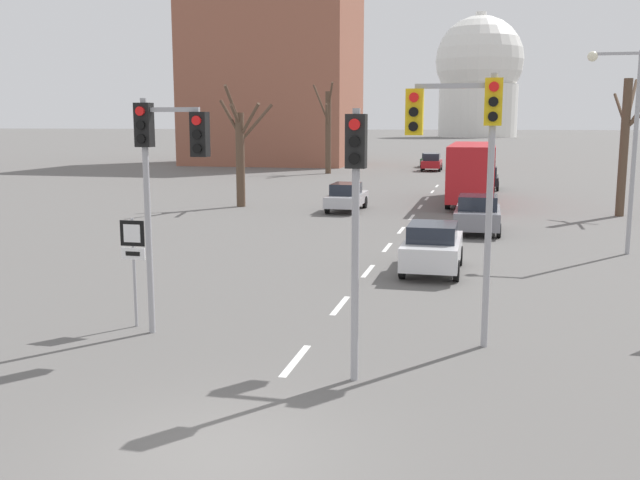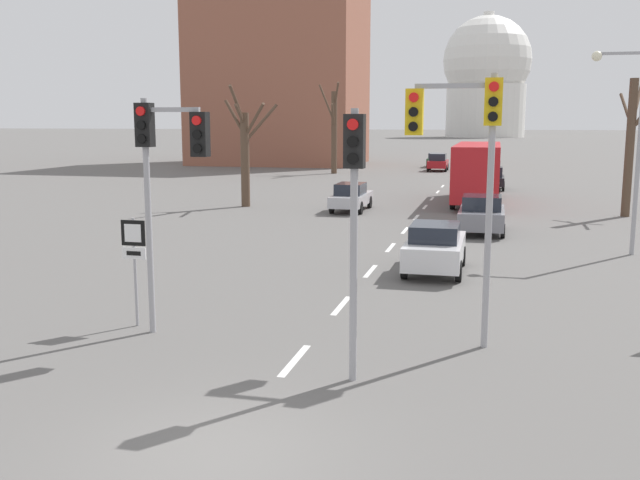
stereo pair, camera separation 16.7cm
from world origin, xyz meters
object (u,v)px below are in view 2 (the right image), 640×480
(street_lamp_right, at_px, (630,130))
(traffic_signal_centre_tall, at_px, (354,194))
(sedan_distant_centre, at_px, (482,214))
(sedan_near_left, at_px, (436,160))
(sedan_far_right, at_px, (491,178))
(traffic_signal_near_right, at_px, (465,142))
(sedan_far_left, at_px, (438,162))
(city_bus, at_px, (478,169))
(route_sign_post, at_px, (134,253))
(traffic_signal_near_left, at_px, (164,158))
(sedan_near_right, at_px, (351,197))
(sedan_mid_centre, at_px, (435,247))

(street_lamp_right, bearing_deg, traffic_signal_centre_tall, -115.21)
(traffic_signal_centre_tall, distance_m, sedan_distant_centre, 19.16)
(sedan_near_left, height_order, sedan_far_right, sedan_far_right)
(traffic_signal_centre_tall, height_order, traffic_signal_near_right, traffic_signal_near_right)
(sedan_far_left, height_order, city_bus, city_bus)
(traffic_signal_centre_tall, xyz_separation_m, sedan_far_left, (-3.05, 57.76, -2.66))
(route_sign_post, bearing_deg, sedan_near_left, 88.19)
(traffic_signal_near_left, distance_m, sedan_near_right, 23.40)
(sedan_mid_centre, height_order, city_bus, city_bus)
(sedan_distant_centre, bearing_deg, sedan_far_left, 97.32)
(sedan_mid_centre, relative_size, city_bus, 0.37)
(sedan_near_left, distance_m, sedan_far_left, 6.04)
(traffic_signal_near_right, relative_size, sedan_far_left, 1.48)
(sedan_mid_centre, distance_m, sedan_far_right, 29.31)
(traffic_signal_near_right, distance_m, sedan_distant_centre, 16.63)
(sedan_near_left, distance_m, sedan_distant_centre, 45.25)
(sedan_near_right, bearing_deg, sedan_mid_centre, -68.94)
(street_lamp_right, distance_m, city_bus, 16.58)
(traffic_signal_near_left, relative_size, route_sign_post, 2.05)
(sedan_far_left, distance_m, sedan_distant_centre, 39.21)
(street_lamp_right, distance_m, sedan_near_left, 50.13)
(route_sign_post, bearing_deg, traffic_signal_centre_tall, -21.96)
(route_sign_post, xyz_separation_m, street_lamp_right, (12.72, 12.66, 2.74))
(route_sign_post, xyz_separation_m, sedan_near_right, (0.59, 22.81, -0.99))
(traffic_signal_near_left, distance_m, city_bus, 29.14)
(sedan_near_left, bearing_deg, street_lamp_right, -77.55)
(sedan_distant_centre, bearing_deg, route_sign_post, -114.70)
(sedan_far_right, height_order, sedan_distant_centre, sedan_distant_centre)
(sedan_mid_centre, bearing_deg, city_bus, 87.89)
(traffic_signal_centre_tall, relative_size, sedan_far_right, 1.32)
(route_sign_post, bearing_deg, city_bus, 75.81)
(route_sign_post, distance_m, sedan_distant_centre, 18.27)
(sedan_near_right, bearing_deg, route_sign_post, -91.48)
(street_lamp_right, bearing_deg, sedan_near_left, 102.45)
(traffic_signal_near_left, xyz_separation_m, city_bus, (6.06, 28.43, -1.96))
(traffic_signal_near_left, xyz_separation_m, route_sign_post, (-1.04, 0.37, -2.24))
(traffic_signal_near_right, distance_m, route_sign_post, 7.96)
(route_sign_post, relative_size, sedan_near_right, 0.58)
(traffic_signal_centre_tall, height_order, route_sign_post, traffic_signal_centre_tall)
(traffic_signal_centre_tall, xyz_separation_m, sedan_near_left, (-3.74, 63.77, -2.74))
(traffic_signal_centre_tall, bearing_deg, sedan_far_left, 93.02)
(traffic_signal_near_left, xyz_separation_m, sedan_distant_centre, (6.59, 16.95, -3.19))
(sedan_near_left, bearing_deg, traffic_signal_centre_tall, -86.64)
(traffic_signal_centre_tall, height_order, sedan_far_left, traffic_signal_centre_tall)
(sedan_near_right, xyz_separation_m, sedan_mid_centre, (5.76, -14.95, 0.04))
(traffic_signal_near_left, relative_size, sedan_far_right, 1.40)
(traffic_signal_centre_tall, height_order, sedan_near_left, traffic_signal_centre_tall)
(sedan_far_left, bearing_deg, sedan_near_right, -93.57)
(city_bus, bearing_deg, sedan_near_right, -141.03)
(sedan_near_left, height_order, sedan_far_left, sedan_far_left)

